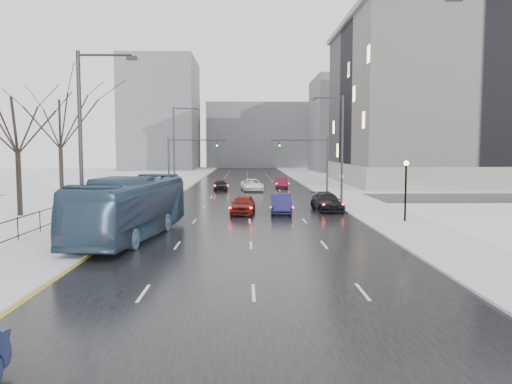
{
  "coord_description": "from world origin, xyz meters",
  "views": [
    {
      "loc": [
        -0.28,
        -4.78,
        5.26
      ],
      "look_at": [
        0.38,
        27.1,
        2.5
      ],
      "focal_mm": 35.0,
      "sensor_mm": 36.0,
      "label": 1
    }
  ],
  "objects": [
    {
      "name": "lamppost_r_mid",
      "position": [
        11.0,
        30.0,
        2.94
      ],
      "size": [
        0.36,
        0.36,
        4.28
      ],
      "color": "black",
      "rests_on": "sidewalk_right"
    },
    {
      "name": "road",
      "position": [
        0.0,
        60.0,
        0.02
      ],
      "size": [
        16.0,
        150.0,
        0.04
      ],
      "primitive_type": "cube",
      "color": "black",
      "rests_on": "ground"
    },
    {
      "name": "no_uturn_sign",
      "position": [
        9.2,
        44.0,
        2.3
      ],
      "size": [
        0.6,
        0.06,
        2.7
      ],
      "color": "#2D2D33",
      "rests_on": "sidewalk_right"
    },
    {
      "name": "sidewalk_right",
      "position": [
        10.5,
        60.0,
        0.08
      ],
      "size": [
        5.0,
        150.0,
        0.16
      ],
      "primitive_type": "cube",
      "color": "silver",
      "rests_on": "ground"
    },
    {
      "name": "civic_building",
      "position": [
        35.0,
        72.0,
        11.21
      ],
      "size": [
        41.0,
        31.0,
        24.8
      ],
      "color": "gray",
      "rests_on": "ground"
    },
    {
      "name": "tree_park_e",
      "position": [
        -18.2,
        44.0,
        0.0
      ],
      "size": [
        9.45,
        9.45,
        13.5
      ],
      "primitive_type": null,
      "color": "black",
      "rests_on": "ground"
    },
    {
      "name": "bldg_far_right",
      "position": [
        28.0,
        115.0,
        11.0
      ],
      "size": [
        24.0,
        20.0,
        22.0
      ],
      "primitive_type": "cube",
      "color": "slate",
      "rests_on": "ground"
    },
    {
      "name": "sedan_center_far",
      "position": [
        -3.47,
        57.9,
        0.73
      ],
      "size": [
        2.08,
        4.21,
        1.38
      ],
      "primitive_type": "imported",
      "rotation": [
        0.0,
        0.0,
        0.11
      ],
      "color": "black",
      "rests_on": "road"
    },
    {
      "name": "mast_signal_left",
      "position": [
        -7.33,
        48.0,
        4.11
      ],
      "size": [
        6.1,
        0.33,
        6.5
      ],
      "color": "#2D2D33",
      "rests_on": "ground"
    },
    {
      "name": "iron_fence",
      "position": [
        -13.0,
        30.0,
        0.91
      ],
      "size": [
        0.06,
        70.0,
        1.3
      ],
      "color": "black",
      "rests_on": "sidewalk_left"
    },
    {
      "name": "sedan_right_cross",
      "position": [
        0.5,
        57.17,
        0.78
      ],
      "size": [
        3.02,
        5.55,
        1.47
      ],
      "primitive_type": "imported",
      "rotation": [
        0.0,
        0.0,
        0.11
      ],
      "color": "white",
      "rests_on": "road"
    },
    {
      "name": "streetlight_l_far",
      "position": [
        -8.17,
        52.0,
        5.62
      ],
      "size": [
        2.95,
        0.25,
        10.0
      ],
      "color": "#2D2D33",
      "rests_on": "ground"
    },
    {
      "name": "cross_road",
      "position": [
        0.0,
        48.0,
        0.02
      ],
      "size": [
        130.0,
        10.0,
        0.04
      ],
      "primitive_type": "cube",
      "color": "black",
      "rests_on": "ground"
    },
    {
      "name": "mast_signal_right",
      "position": [
        7.33,
        48.0,
        4.11
      ],
      "size": [
        6.1,
        0.33,
        6.5
      ],
      "color": "#2D2D33",
      "rests_on": "ground"
    },
    {
      "name": "sedan_right_distant",
      "position": [
        4.5,
        61.5,
        0.74
      ],
      "size": [
        1.5,
        4.25,
        1.4
      ],
      "primitive_type": "imported",
      "rotation": [
        0.0,
        0.0,
        0.0
      ],
      "color": "maroon",
      "rests_on": "road"
    },
    {
      "name": "sedan_right_near",
      "position": [
        2.58,
        35.33,
        0.82
      ],
      "size": [
        1.83,
        4.77,
        1.55
      ],
      "primitive_type": "imported",
      "rotation": [
        0.0,
        0.0,
        -0.04
      ],
      "color": "navy",
      "rests_on": "road"
    },
    {
      "name": "bldg_far_center",
      "position": [
        4.0,
        140.0,
        9.0
      ],
      "size": [
        30.0,
        18.0,
        18.0
      ],
      "primitive_type": "cube",
      "color": "slate",
      "rests_on": "ground"
    },
    {
      "name": "bldg_far_left",
      "position": [
        -22.0,
        125.0,
        14.0
      ],
      "size": [
        18.0,
        22.0,
        28.0
      ],
      "primitive_type": "cube",
      "color": "slate",
      "rests_on": "ground"
    },
    {
      "name": "sedan_right_far",
      "position": [
        6.62,
        37.13,
        0.78
      ],
      "size": [
        2.5,
        5.23,
        1.47
      ],
      "primitive_type": "imported",
      "rotation": [
        0.0,
        0.0,
        0.09
      ],
      "color": "black",
      "rests_on": "road"
    },
    {
      "name": "park_strip",
      "position": [
        -20.0,
        60.0,
        0.06
      ],
      "size": [
        14.0,
        150.0,
        0.12
      ],
      "primitive_type": "cube",
      "color": "white",
      "rests_on": "ground"
    },
    {
      "name": "sedan_center_near",
      "position": [
        -0.5,
        35.04,
        0.81
      ],
      "size": [
        2.18,
        4.64,
        1.53
      ],
      "primitive_type": "imported",
      "rotation": [
        0.0,
        0.0,
        -0.08
      ],
      "color": "maroon",
      "rests_on": "road"
    },
    {
      "name": "streetlight_l_near",
      "position": [
        -8.17,
        20.0,
        5.62
      ],
      "size": [
        2.95,
        0.25,
        10.0
      ],
      "color": "#2D2D33",
      "rests_on": "ground"
    },
    {
      "name": "streetlight_r_mid",
      "position": [
        8.17,
        40.0,
        5.62
      ],
      "size": [
        2.95,
        0.25,
        10.0
      ],
      "color": "#2D2D33",
      "rests_on": "ground"
    },
    {
      "name": "tree_park_d",
      "position": [
        -17.8,
        34.0,
        0.0
      ],
      "size": [
        8.75,
        8.75,
        12.5
      ],
      "primitive_type": null,
      "color": "black",
      "rests_on": "ground"
    },
    {
      "name": "bus",
      "position": [
        -7.0,
        24.42,
        1.85
      ],
      "size": [
        4.65,
        13.27,
        3.62
      ],
      "primitive_type": "imported",
      "rotation": [
        0.0,
        0.0,
        -0.13
      ],
      "color": "#334B63",
      "rests_on": "road"
    },
    {
      "name": "sidewalk_left",
      "position": [
        -10.5,
        60.0,
        0.08
      ],
      "size": [
        5.0,
        150.0,
        0.16
      ],
      "primitive_type": "cube",
      "color": "silver",
      "rests_on": "ground"
    }
  ]
}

